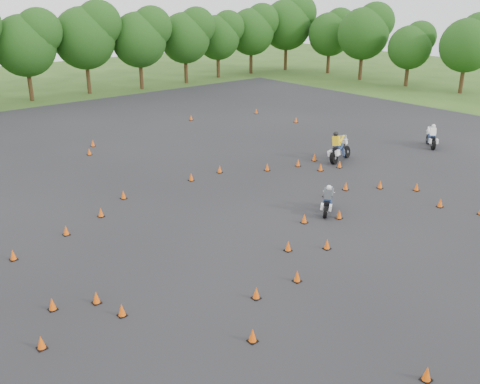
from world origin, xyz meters
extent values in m
plane|color=#2D5119|center=(0.00, 0.00, 0.00)|extent=(140.00, 140.00, 0.00)
plane|color=black|center=(0.00, 6.00, 0.01)|extent=(62.00, 62.00, 0.00)
cone|color=#EB5509|center=(-4.59, -2.41, 0.23)|extent=(0.26, 0.26, 0.45)
cone|color=#EB5509|center=(8.31, 6.09, 0.23)|extent=(0.26, 0.26, 0.45)
cone|color=#EB5509|center=(16.47, 16.26, 0.23)|extent=(0.26, 0.26, 0.45)
cone|color=#EB5509|center=(6.82, 2.85, 0.23)|extent=(0.26, 0.26, 0.45)
cone|color=#EB5509|center=(-2.56, -2.50, 0.23)|extent=(0.26, 0.26, 0.45)
cone|color=#EB5509|center=(-3.73, -8.84, 0.23)|extent=(0.26, 0.26, 0.45)
cone|color=#EB5509|center=(-5.51, 8.20, 0.23)|extent=(0.26, 0.26, 0.45)
cone|color=#EB5509|center=(9.80, 0.24, 0.23)|extent=(0.26, 0.26, 0.45)
cone|color=#EB5509|center=(-11.70, -0.27, 0.23)|extent=(0.26, 0.26, 0.45)
cone|color=#EB5509|center=(5.13, 2.83, 0.23)|extent=(0.26, 0.26, 0.45)
cone|color=#EB5509|center=(1.70, 1.18, 0.23)|extent=(0.26, 0.26, 0.45)
cone|color=#EB5509|center=(0.43, -1.39, 0.23)|extent=(0.26, 0.26, 0.45)
cone|color=#EB5509|center=(1.04, 9.75, 0.23)|extent=(0.26, 0.26, 0.45)
cone|color=#EB5509|center=(-8.89, -0.26, 0.23)|extent=(0.26, 0.26, 0.45)
cone|color=#EB5509|center=(8.60, -1.94, 0.23)|extent=(0.26, 0.26, 0.45)
cone|color=#EB5509|center=(-3.46, 9.69, 0.23)|extent=(0.26, 0.26, 0.45)
cone|color=#EB5509|center=(9.69, 5.73, 0.23)|extent=(0.26, 0.26, 0.45)
cone|color=#EB5509|center=(-10.59, 1.64, 0.23)|extent=(0.26, 0.26, 0.45)
cone|color=#EB5509|center=(-6.37, -4.25, 0.23)|extent=(0.26, 0.26, 0.45)
cone|color=#EB5509|center=(-9.20, 1.05, 0.23)|extent=(0.26, 0.26, 0.45)
cone|color=#EB5509|center=(3.42, 0.45, 0.23)|extent=(0.26, 0.26, 0.45)
cone|color=#EB5509|center=(7.89, 7.64, 0.23)|extent=(0.26, 0.26, 0.45)
cone|color=#EB5509|center=(16.19, 21.04, 0.23)|extent=(0.26, 0.26, 0.45)
cone|color=#EB5509|center=(-0.99, -0.43, 0.23)|extent=(0.26, 0.26, 0.45)
cone|color=#EB5509|center=(9.59, 7.79, 0.23)|extent=(0.26, 0.26, 0.45)
cone|color=#EB5509|center=(10.09, 22.68, 0.23)|extent=(0.26, 0.26, 0.45)
cone|color=#EB5509|center=(-10.39, 6.35, 0.23)|extent=(0.26, 0.26, 0.45)
cone|color=#EB5509|center=(5.77, 8.25, 0.23)|extent=(0.26, 0.26, 0.45)
cone|color=#EB5509|center=(-0.12, 20.43, 0.23)|extent=(0.26, 0.26, 0.45)
cone|color=#EB5509|center=(-1.26, 18.57, 0.23)|extent=(0.26, 0.26, 0.45)
cone|color=#EB5509|center=(-7.71, 7.26, 0.23)|extent=(0.26, 0.26, 0.45)
cone|color=#EB5509|center=(8.53, 1.78, 0.23)|extent=(0.26, 0.26, 0.45)
cone|color=#EB5509|center=(3.24, 9.83, 0.23)|extent=(0.26, 0.26, 0.45)
camera|label=1|loc=(-15.88, -14.99, 10.56)|focal=40.00mm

